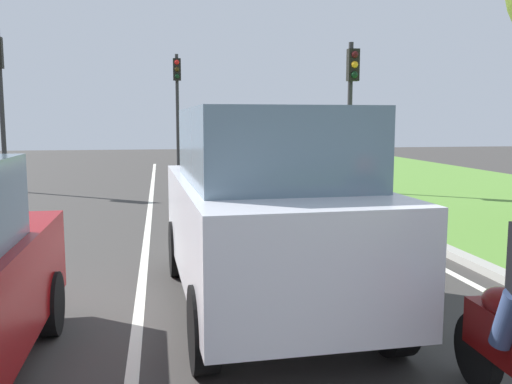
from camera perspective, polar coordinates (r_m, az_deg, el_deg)
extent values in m
plane|color=#383533|center=(12.11, -7.61, -2.92)|extent=(60.00, 60.00, 0.00)
cube|color=silver|center=(12.11, -10.93, -2.98)|extent=(0.12, 32.00, 0.01)
cube|color=silver|center=(12.75, 8.78, -2.41)|extent=(0.12, 32.00, 0.01)
cube|color=#9E9B93|center=(12.91, 10.89, -2.08)|extent=(0.24, 48.00, 0.12)
cube|color=silver|center=(6.36, 0.79, -3.69)|extent=(2.07, 4.57, 1.10)
cube|color=slate|center=(6.10, 1.12, 4.83)|extent=(1.80, 2.76, 0.80)
cylinder|color=black|center=(7.84, -8.00, -5.75)|extent=(0.25, 0.77, 0.76)
cylinder|color=black|center=(8.14, 4.42, -5.21)|extent=(0.25, 0.77, 0.76)
cylinder|color=black|center=(4.92, -5.41, -13.76)|extent=(0.25, 0.77, 0.76)
cylinder|color=black|center=(5.38, 13.84, -12.04)|extent=(0.25, 0.77, 0.76)
cylinder|color=black|center=(6.06, -20.46, -10.69)|extent=(0.23, 0.64, 0.64)
ellipsoid|color=#590A0A|center=(4.57, 24.26, -10.50)|extent=(0.29, 0.51, 0.24)
cylinder|color=black|center=(5.01, 21.74, -14.83)|extent=(0.12, 0.60, 0.60)
cylinder|color=navy|center=(4.26, 24.35, -11.80)|extent=(0.17, 0.30, 0.45)
cylinder|color=#2D2D2D|center=(16.63, 9.55, 7.39)|extent=(0.14, 0.14, 4.37)
cube|color=black|center=(16.51, 9.89, 12.68)|extent=(0.32, 0.24, 0.90)
sphere|color=#3F0F0F|center=(16.42, 10.07, 13.69)|extent=(0.20, 0.20, 0.20)
sphere|color=#F2AD19|center=(16.39, 10.05, 12.71)|extent=(0.20, 0.20, 0.20)
sphere|color=black|center=(16.37, 10.03, 11.74)|extent=(0.20, 0.20, 0.20)
cylinder|color=#2D2D2D|center=(18.54, -24.55, 7.54)|extent=(0.14, 0.14, 4.84)
cylinder|color=#2D2D2D|center=(23.98, -8.03, 7.99)|extent=(0.14, 0.14, 4.88)
cube|color=black|center=(23.87, -8.09, 12.30)|extent=(0.32, 0.24, 0.90)
sphere|color=red|center=(23.76, -8.09, 13.00)|extent=(0.20, 0.20, 0.20)
sphere|color=#382B0C|center=(23.74, -8.08, 12.33)|extent=(0.20, 0.20, 0.20)
sphere|color=black|center=(23.71, -8.07, 11.66)|extent=(0.20, 0.20, 0.20)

